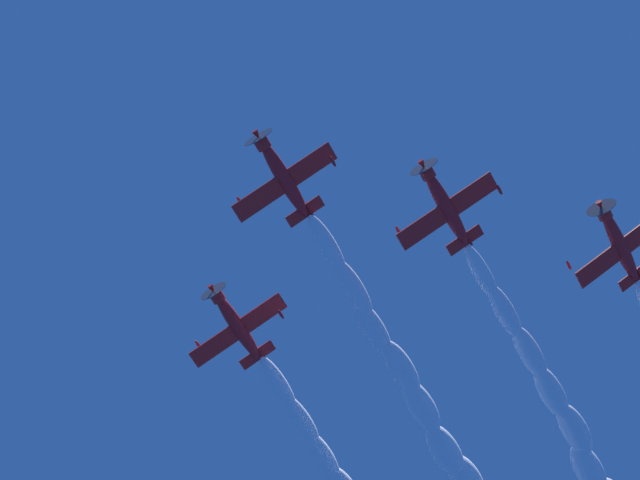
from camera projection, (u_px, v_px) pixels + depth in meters
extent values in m
ellipsoid|color=red|center=(284.00, 179.00, 73.69)|extent=(5.39, 7.17, 1.78)
cylinder|color=red|center=(262.00, 143.00, 72.56)|extent=(1.86, 1.67, 1.57)
cone|color=red|center=(257.00, 135.00, 72.32)|extent=(1.05, 1.05, 0.76)
cylinder|color=#3F3F47|center=(258.00, 137.00, 72.38)|extent=(2.90, 1.80, 3.38)
cube|color=red|center=(285.00, 182.00, 73.61)|extent=(8.42, 6.31, 3.55)
ellipsoid|color=red|center=(333.00, 161.00, 71.35)|extent=(0.85, 1.05, 0.39)
ellipsoid|color=red|center=(240.00, 201.00, 75.86)|extent=(0.85, 1.05, 0.39)
cube|color=red|center=(305.00, 211.00, 74.81)|extent=(3.27, 2.65, 1.34)
cube|color=red|center=(308.00, 209.00, 75.30)|extent=(1.18, 1.33, 1.27)
ellipsoid|color=#1E232D|center=(284.00, 173.00, 73.96)|extent=(1.77, 1.97, 1.03)
ellipsoid|color=red|center=(447.00, 208.00, 75.13)|extent=(5.43, 7.14, 1.49)
cylinder|color=red|center=(427.00, 173.00, 74.15)|extent=(1.81, 1.68, 1.50)
cone|color=red|center=(423.00, 165.00, 73.94)|extent=(1.03, 1.06, 0.71)
cylinder|color=#3F3F47|center=(424.00, 167.00, 73.99)|extent=(2.77, 1.85, 3.30)
cube|color=red|center=(447.00, 211.00, 75.03)|extent=(8.56, 6.39, 3.05)
ellipsoid|color=red|center=(499.00, 190.00, 72.95)|extent=(0.85, 1.05, 0.35)
ellipsoid|color=red|center=(399.00, 231.00, 77.11)|extent=(0.85, 1.05, 0.35)
cube|color=red|center=(465.00, 240.00, 76.11)|extent=(3.32, 2.67, 1.15)
cube|color=red|center=(466.00, 238.00, 76.62)|extent=(1.11, 1.33, 1.24)
ellipsoid|color=#1E232D|center=(445.00, 202.00, 75.43)|extent=(1.76, 1.97, 0.94)
ellipsoid|color=red|center=(238.00, 327.00, 80.65)|extent=(5.41, 7.16, 1.64)
cylinder|color=red|center=(217.00, 296.00, 79.59)|extent=(1.84, 1.67, 1.54)
cone|color=red|center=(212.00, 289.00, 79.36)|extent=(1.04, 1.05, 0.73)
cylinder|color=#3F3F47|center=(213.00, 291.00, 79.41)|extent=(2.84, 1.81, 3.33)
cube|color=red|center=(238.00, 330.00, 80.57)|extent=(8.50, 6.35, 3.28)
ellipsoid|color=red|center=(281.00, 314.00, 78.41)|extent=(0.85, 1.05, 0.37)
ellipsoid|color=red|center=(198.00, 345.00, 82.73)|extent=(0.85, 1.05, 0.37)
cube|color=red|center=(257.00, 355.00, 81.72)|extent=(3.30, 2.66, 1.24)
cube|color=red|center=(260.00, 352.00, 82.22)|extent=(1.14, 1.32, 1.26)
ellipsoid|color=#1E232D|center=(238.00, 321.00, 80.94)|extent=(1.77, 1.97, 0.99)
ellipsoid|color=red|center=(620.00, 246.00, 77.37)|extent=(5.39, 7.18, 1.79)
cylinder|color=red|center=(604.00, 213.00, 76.24)|extent=(1.87, 1.67, 1.58)
cone|color=red|center=(600.00, 206.00, 76.00)|extent=(1.05, 1.06, 0.76)
cylinder|color=#3F3F47|center=(601.00, 207.00, 76.06)|extent=(2.91, 1.81, 3.40)
cube|color=red|center=(621.00, 249.00, 77.29)|extent=(8.38, 6.29, 3.67)
ellipsoid|color=red|center=(569.00, 265.00, 79.59)|extent=(0.85, 1.05, 0.39)
cube|color=red|center=(635.00, 276.00, 78.49)|extent=(3.26, 2.64, 1.38)
cube|color=red|center=(636.00, 273.00, 78.97)|extent=(1.19, 1.34, 1.27)
ellipsoid|color=#1E232D|center=(619.00, 240.00, 77.64)|extent=(1.78, 1.97, 1.03)
ellipsoid|color=white|center=(327.00, 244.00, 75.60)|extent=(4.45, 5.71, 1.50)
ellipsoid|color=white|center=(354.00, 288.00, 76.93)|extent=(4.63, 5.83, 1.72)
ellipsoid|color=white|center=(373.00, 328.00, 78.42)|extent=(4.81, 5.95, 1.94)
ellipsoid|color=white|center=(401.00, 368.00, 79.36)|extent=(5.00, 6.07, 2.16)
ellipsoid|color=white|center=(421.00, 406.00, 80.74)|extent=(5.18, 6.20, 2.38)
ellipsoid|color=white|center=(445.00, 451.00, 82.19)|extent=(5.37, 6.32, 2.60)
ellipsoid|color=white|center=(466.00, 480.00, 83.59)|extent=(5.55, 6.44, 2.82)
ellipsoid|color=white|center=(482.00, 273.00, 77.12)|extent=(4.45, 5.71, 1.50)
ellipsoid|color=white|center=(505.00, 312.00, 78.32)|extent=(4.63, 5.83, 1.72)
ellipsoid|color=white|center=(530.00, 353.00, 79.71)|extent=(4.81, 5.95, 1.94)
ellipsoid|color=white|center=(551.00, 392.00, 80.85)|extent=(5.00, 6.07, 2.16)
ellipsoid|color=white|center=(575.00, 429.00, 82.37)|extent=(5.18, 6.20, 2.38)
ellipsoid|color=white|center=(588.00, 469.00, 83.54)|extent=(5.37, 6.32, 2.60)
ellipsoid|color=white|center=(278.00, 382.00, 82.52)|extent=(4.45, 5.71, 1.50)
ellipsoid|color=white|center=(302.00, 420.00, 83.92)|extent=(4.63, 5.83, 1.72)
ellipsoid|color=white|center=(322.00, 455.00, 85.13)|extent=(4.81, 5.95, 1.94)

